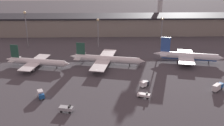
# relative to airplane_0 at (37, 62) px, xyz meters

# --- Properties ---
(ground) EXTENTS (600.00, 600.00, 0.00)m
(ground) POSITION_rel_airplane_0_xyz_m (56.79, -33.15, -3.06)
(ground) COLOR #423F44
(terminal_building) EXTENTS (233.64, 24.53, 14.88)m
(terminal_building) POSITION_rel_airplane_0_xyz_m (56.79, 74.37, 4.43)
(terminal_building) COLOR gray
(terminal_building) RESTS_ON ground
(airplane_0) EXTENTS (39.10, 28.60, 12.47)m
(airplane_0) POSITION_rel_airplane_0_xyz_m (0.00, 0.00, 0.00)
(airplane_0) COLOR white
(airplane_0) RESTS_ON ground
(airplane_1) EXTENTS (44.92, 38.52, 12.40)m
(airplane_1) POSITION_rel_airplane_0_xyz_m (39.68, 2.85, 0.23)
(airplane_1) COLOR white
(airplane_1) RESTS_ON ground
(airplane_2) EXTENTS (41.30, 28.26, 14.67)m
(airplane_2) POSITION_rel_airplane_0_xyz_m (88.52, 5.90, 0.57)
(airplane_2) COLOR white
(airplane_2) RESTS_ON ground
(service_vehicle_0) EXTENTS (7.13, 7.00, 3.51)m
(service_vehicle_0) POSITION_rel_airplane_0_xyz_m (91.93, -32.90, -1.10)
(service_vehicle_0) COLOR #195199
(service_vehicle_0) RESTS_ON ground
(service_vehicle_1) EXTENTS (4.23, 5.80, 3.27)m
(service_vehicle_1) POSITION_rel_airplane_0_xyz_m (10.21, -38.12, -1.25)
(service_vehicle_1) COLOR #195199
(service_vehicle_1) RESTS_ON ground
(service_vehicle_2) EXTENTS (5.24, 5.26, 3.05)m
(service_vehicle_2) POSITION_rel_airplane_0_xyz_m (57.94, -27.99, -1.35)
(service_vehicle_2) COLOR #282D38
(service_vehicle_2) RESTS_ON ground
(service_vehicle_3) EXTENTS (6.17, 4.17, 2.67)m
(service_vehicle_3) POSITION_rel_airplane_0_xyz_m (56.38, -39.09, -1.80)
(service_vehicle_3) COLOR white
(service_vehicle_3) RESTS_ON ground
(service_vehicle_4) EXTENTS (6.07, 3.75, 2.96)m
(service_vehicle_4) POSITION_rel_airplane_0_xyz_m (23.20, -50.54, -1.66)
(service_vehicle_4) COLOR #9EA3A8
(service_vehicle_4) RESTS_ON ground
(lamp_post_0) EXTENTS (1.80, 1.80, 25.35)m
(lamp_post_0) POSITION_rel_airplane_0_xyz_m (-14.56, 37.60, 13.04)
(lamp_post_0) COLOR slate
(lamp_post_0) RESTS_ON ground
(lamp_post_1) EXTENTS (1.80, 1.80, 20.07)m
(lamp_post_1) POSITION_rel_airplane_0_xyz_m (34.31, 37.60, 10.09)
(lamp_post_1) COLOR slate
(lamp_post_1) RESTS_ON ground
(lamp_post_2) EXTENTS (1.80, 1.80, 20.75)m
(lamp_post_2) POSITION_rel_airplane_0_xyz_m (78.30, 37.60, 10.47)
(lamp_post_2) COLOR slate
(lamp_post_2) RESTS_ON ground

